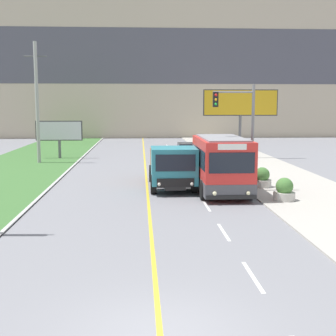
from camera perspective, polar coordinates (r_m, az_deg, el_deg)
ground_plane at (r=10.43m, az=-0.98°, el=-19.70°), size 300.00×300.00×0.00m
lane_marking_centre at (r=13.08m, az=0.31°, el=-13.77°), size 2.88×140.00×0.01m
apartment_block_background at (r=70.13m, az=-3.18°, el=12.73°), size 80.00×8.04×21.60m
city_bus at (r=25.18m, az=6.54°, el=0.33°), size 2.65×5.80×3.06m
dump_truck at (r=26.30m, az=0.56°, el=0.07°), size 2.53×6.96×2.47m
car_distant at (r=40.29m, az=2.34°, el=1.96°), size 1.80×4.30×1.45m
utility_pole_far at (r=39.45m, az=-15.68°, el=7.70°), size 1.80×0.28×9.72m
traffic_light_mast at (r=25.72m, az=8.89°, el=5.30°), size 2.28×0.32×5.84m
billboard_large at (r=41.49m, az=8.83°, el=7.61°), size 6.53×0.24×6.04m
billboard_small at (r=42.43m, az=-13.14°, el=4.32°), size 4.07×0.24×3.32m
planter_round_near at (r=23.79m, az=13.99°, el=-2.68°), size 1.07×1.07×1.13m
planter_round_second at (r=27.33m, az=11.40°, el=-1.25°), size 1.06×1.06×1.13m
planter_round_third at (r=30.94m, az=9.55°, el=-0.12°), size 1.10×1.10×1.18m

